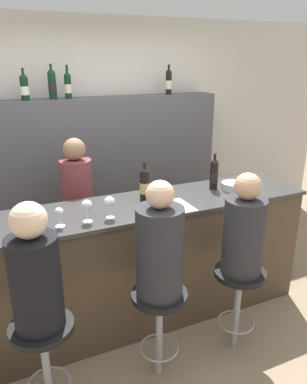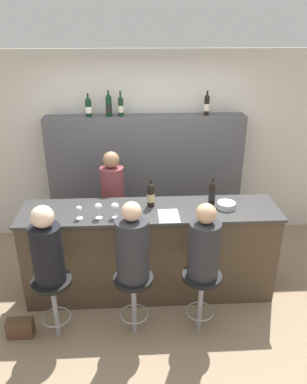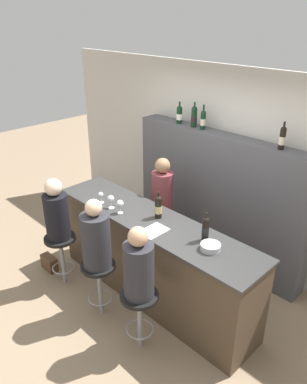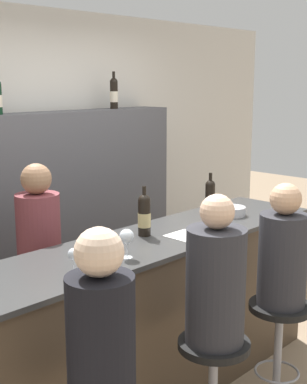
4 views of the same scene
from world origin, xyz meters
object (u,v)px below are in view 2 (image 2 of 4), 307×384
at_px(wine_bottle_backbar_0, 88,107).
at_px(bar_stool_left, 53,292).
at_px(bartender, 114,214).
at_px(wine_bottle_counter_1, 212,193).
at_px(guest_seated_middle, 132,246).
at_px(wine_bottle_backbar_3, 207,105).
at_px(wine_glass_2, 115,207).
at_px(guest_seated_left, 47,249).
at_px(wine_bottle_backbar_1, 109,105).
at_px(wine_bottle_backbar_2, 121,106).
at_px(bar_stool_middle, 134,289).
at_px(wine_glass_1, 98,207).
at_px(guest_seated_right, 204,245).
at_px(bar_stool_right, 201,287).
at_px(handbag, 20,328).
at_px(wine_glass_0, 79,210).
at_px(metal_bowl, 226,205).
at_px(wine_bottle_counter_0, 151,195).

relative_size(wine_bottle_backbar_0, bar_stool_left, 0.43).
bearing_deg(bartender, wine_bottle_counter_1, -25.09).
bearing_deg(guest_seated_middle, wine_bottle_counter_1, 39.71).
xyz_separation_m(wine_bottle_backbar_3, guest_seated_middle, (-0.98, -1.86, -0.90)).
distance_m(wine_bottle_backbar_3, wine_glass_2, 1.95).
xyz_separation_m(wine_bottle_backbar_0, guest_seated_middle, (0.53, -1.86, -0.89)).
bearing_deg(guest_seated_left, wine_bottle_backbar_1, 74.77).
xyz_separation_m(wine_bottle_backbar_2, wine_glass_2, (-0.05, -1.38, -0.73)).
xyz_separation_m(wine_bottle_backbar_2, bar_stool_middle, (0.12, -1.86, -1.39)).
relative_size(guest_seated_left, guest_seated_middle, 0.98).
distance_m(wine_glass_1, bar_stool_left, 0.92).
xyz_separation_m(guest_seated_left, guest_seated_right, (1.44, 0.00, -0.02)).
bearing_deg(bar_stool_right, handbag, 180.00).
xyz_separation_m(bar_stool_left, handbag, (-0.37, 0.00, -0.44)).
bearing_deg(bar_stool_left, wine_glass_0, 63.58).
bearing_deg(bar_stool_left, metal_bowl, 19.50).
bearing_deg(wine_bottle_backbar_2, metal_bowl, -47.35).
bearing_deg(guest_seated_left, bar_stool_left, -90.00).
height_order(wine_bottle_counter_0, wine_bottle_counter_1, wine_bottle_counter_1).
bearing_deg(bar_stool_left, wine_bottle_backbar_2, 70.55).
bearing_deg(bar_stool_right, guest_seated_right, 116.57).
height_order(wine_bottle_backbar_1, guest_seated_middle, wine_bottle_backbar_1).
bearing_deg(wine_bottle_backbar_3, bartender, -153.06).
height_order(wine_bottle_backbar_1, bar_stool_right, wine_bottle_backbar_1).
relative_size(bartender, handbag, 5.87).
distance_m(bar_stool_left, handbag, 0.57).
distance_m(wine_bottle_backbar_0, wine_bottle_backbar_3, 1.51).
bearing_deg(wine_bottle_backbar_3, wine_glass_2, -129.96).
bearing_deg(handbag, bar_stool_left, -0.00).
xyz_separation_m(bar_stool_left, guest_seated_middle, (0.78, 0.00, 0.49)).
height_order(wine_bottle_backbar_1, wine_bottle_backbar_2, wine_bottle_backbar_1).
bearing_deg(wine_glass_1, bar_stool_left, -131.98).
distance_m(wine_bottle_backbar_0, bartender, 1.38).
distance_m(wine_bottle_counter_0, wine_bottle_backbar_2, 1.38).
xyz_separation_m(wine_glass_2, bartender, (-0.06, 0.76, -0.48)).
xyz_separation_m(wine_bottle_backbar_1, wine_glass_1, (-0.07, -1.38, -0.74)).
relative_size(wine_bottle_counter_0, wine_glass_0, 2.26).
relative_size(wine_bottle_backbar_0, metal_bowl, 1.46).
bearing_deg(wine_bottle_backbar_3, guest_seated_right, -99.71).
xyz_separation_m(wine_bottle_counter_1, bar_stool_right, (-0.21, -0.73, -0.67)).
relative_size(wine_bottle_backbar_2, wine_glass_2, 1.91).
height_order(wine_bottle_backbar_0, wine_glass_0, wine_bottle_backbar_0).
xyz_separation_m(wine_bottle_counter_1, metal_bowl, (0.14, -0.09, -0.10)).
distance_m(wine_bottle_counter_1, metal_bowl, 0.20).
bearing_deg(bartender, wine_bottle_backbar_0, 115.12).
relative_size(metal_bowl, bartender, 0.13).
relative_size(wine_glass_0, bar_stool_left, 0.21).
bearing_deg(metal_bowl, handbag, -163.66).
bearing_deg(wine_bottle_backbar_1, bartender, -86.91).
xyz_separation_m(wine_bottle_backbar_0, bar_stool_middle, (0.53, -1.86, -1.38)).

